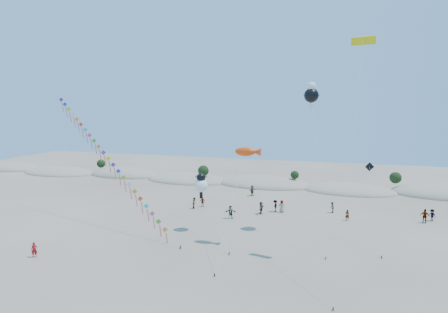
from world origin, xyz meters
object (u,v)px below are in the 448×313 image
Objects in this scene: parafoil_kite at (363,45)px; flyer_foreground at (34,250)px; kite_train at (106,157)px; fish_kite at (248,152)px.

flyer_foreground is (-31.12, -9.61, -20.28)m from parafoil_kite.
parafoil_kite reaches higher than kite_train.
fish_kite reaches higher than flyer_foreground.
parafoil_kite is (11.32, -0.79, 10.71)m from fish_kite.
kite_train reaches higher than fish_kite.
kite_train is at bearing 174.89° from parafoil_kite.
parafoil_kite reaches higher than flyer_foreground.
parafoil_kite is (30.68, -2.74, 12.29)m from kite_train.
kite_train is 14.72m from flyer_foreground.
kite_train is 15.66× the size of flyer_foreground.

